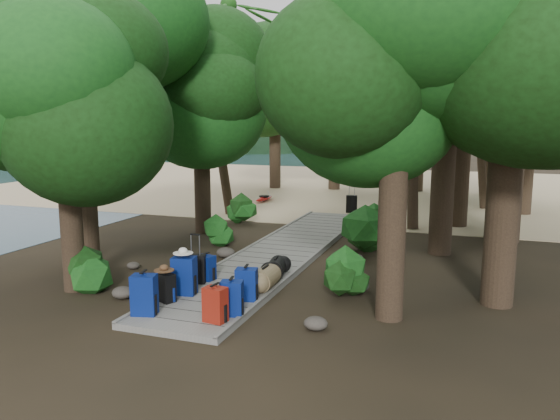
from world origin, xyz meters
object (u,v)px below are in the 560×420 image
at_px(kayak, 264,198).
at_px(backpack_left_d, 205,266).
at_px(backpack_left_a, 144,293).
at_px(backpack_right_a, 215,303).
at_px(backpack_left_b, 166,286).
at_px(duffel_right_khaki, 265,278).
at_px(suitcase_on_boardwalk, 196,269).
at_px(backpack_right_b, 232,296).
at_px(sun_lounger, 449,202).
at_px(duffel_right_black, 276,267).
at_px(lone_suitcase_on_sand, 352,204).
at_px(backpack_left_c, 184,274).
at_px(backpack_right_c, 246,283).
at_px(backpack_right_d, 249,284).

bearing_deg(kayak, backpack_left_d, -73.63).
xyz_separation_m(backpack_left_a, backpack_right_a, (1.35, 0.10, -0.06)).
height_order(backpack_left_a, backpack_right_a, backpack_left_a).
xyz_separation_m(backpack_left_a, backpack_left_b, (-0.00, 0.74, -0.10)).
xyz_separation_m(duffel_right_khaki, suitcase_on_boardwalk, (-1.53, -0.13, 0.09)).
height_order(backpack_right_b, sun_lounger, backpack_right_b).
distance_m(backpack_right_a, duffel_right_black, 2.96).
distance_m(backpack_left_d, kayak, 12.16).
bearing_deg(backpack_right_a, suitcase_on_boardwalk, 135.35).
bearing_deg(lone_suitcase_on_sand, kayak, 148.33).
bearing_deg(suitcase_on_boardwalk, lone_suitcase_on_sand, 67.76).
relative_size(backpack_left_d, duffel_right_black, 0.93).
height_order(backpack_left_b, backpack_right_b, backpack_right_b).
height_order(duffel_right_khaki, lone_suitcase_on_sand, lone_suitcase_on_sand).
relative_size(backpack_left_b, kayak, 0.19).
bearing_deg(backpack_left_d, sun_lounger, 80.59).
height_order(backpack_left_a, backpack_right_b, backpack_left_a).
bearing_deg(sun_lounger, backpack_left_c, -118.83).
xyz_separation_m(backpack_right_b, duffel_right_black, (-0.10, 2.57, -0.15)).
relative_size(backpack_left_b, backpack_right_b, 0.88).
relative_size(backpack_right_c, kayak, 0.21).
bearing_deg(backpack_right_d, backpack_right_a, -78.04).
relative_size(duffel_right_black, suitcase_on_boardwalk, 1.03).
bearing_deg(backpack_left_d, lone_suitcase_on_sand, 95.06).
relative_size(backpack_right_c, lone_suitcase_on_sand, 1.05).
height_order(backpack_right_d, suitcase_on_boardwalk, suitcase_on_boardwalk).
bearing_deg(backpack_left_d, backpack_right_d, -17.52).
height_order(backpack_left_b, kayak, backpack_left_b).
relative_size(duffel_right_black, sun_lounger, 0.35).
xyz_separation_m(duffel_right_khaki, kayak, (-4.65, 11.90, -0.16)).
bearing_deg(duffel_right_black, duffel_right_khaki, -92.73).
height_order(backpack_right_b, suitcase_on_boardwalk, backpack_right_b).
bearing_deg(backpack_right_d, duffel_right_black, 100.58).
bearing_deg(backpack_right_b, sun_lounger, 64.88).
bearing_deg(backpack_right_c, backpack_right_b, -96.28).
distance_m(backpack_right_d, sun_lounger, 13.35).
bearing_deg(kayak, duffel_right_khaki, -67.49).
bearing_deg(backpack_right_a, duffel_right_black, 98.33).
bearing_deg(duffel_right_khaki, backpack_left_a, -126.16).
height_order(backpack_right_b, backpack_right_d, backpack_right_b).
bearing_deg(backpack_right_b, backpack_right_c, 82.61).
xyz_separation_m(backpack_right_b, suitcase_on_boardwalk, (-1.52, 1.50, -0.04)).
xyz_separation_m(duffel_right_khaki, lone_suitcase_on_sand, (-0.43, 10.32, 0.01)).
height_order(backpack_left_d, lone_suitcase_on_sand, backpack_left_d).
relative_size(backpack_right_d, sun_lounger, 0.26).
relative_size(lone_suitcase_on_sand, sun_lounger, 0.36).
relative_size(backpack_right_a, duffel_right_khaki, 1.01).
bearing_deg(duffel_right_khaki, lone_suitcase_on_sand, 91.37).
distance_m(backpack_left_d, lone_suitcase_on_sand, 10.20).
relative_size(backpack_left_b, lone_suitcase_on_sand, 0.92).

